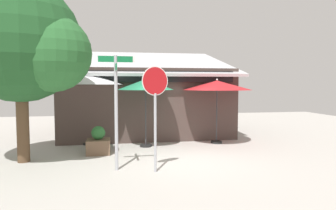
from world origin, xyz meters
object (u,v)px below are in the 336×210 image
street_sign_post (116,100)px  patio_umbrella_crimson_right (217,86)px  patio_umbrella_forest_green_center (146,85)px  patio_umbrella_ivory_left (88,79)px  stop_sign (155,99)px  sidewalk_planter (98,143)px  shade_tree (26,45)px

street_sign_post → patio_umbrella_crimson_right: street_sign_post is taller
patio_umbrella_forest_green_center → patio_umbrella_crimson_right: (2.82, 0.18, -0.02)m
street_sign_post → patio_umbrella_ivory_left: (-1.04, 3.73, 0.63)m
street_sign_post → stop_sign: bearing=-20.2°
sidewalk_planter → street_sign_post: bearing=-74.2°
patio_umbrella_ivory_left → stop_sign: bearing=-63.5°
sidewalk_planter → stop_sign: bearing=-57.0°
patio_umbrella_ivory_left → patio_umbrella_forest_green_center: (2.13, -0.77, -0.23)m
patio_umbrella_ivory_left → patio_umbrella_forest_green_center: 2.28m
patio_umbrella_ivory_left → street_sign_post: bearing=-74.4°
patio_umbrella_crimson_right → sidewalk_planter: bearing=-166.9°
patio_umbrella_ivory_left → patio_umbrella_crimson_right: bearing=-6.8°
street_sign_post → patio_umbrella_ivory_left: 3.92m
stop_sign → shade_tree: bearing=155.0°
patio_umbrella_ivory_left → shade_tree: size_ratio=0.53×
stop_sign → patio_umbrella_crimson_right: stop_sign is taller
street_sign_post → shade_tree: (-2.55, 1.29, 1.57)m
stop_sign → sidewalk_planter: size_ratio=3.00×
street_sign_post → shade_tree: 3.26m
stop_sign → sidewalk_planter: 3.33m
shade_tree → street_sign_post: bearing=-26.8°
stop_sign → patio_umbrella_ivory_left: (-2.04, 4.10, 0.58)m
patio_umbrella_ivory_left → shade_tree: shade_tree is taller
shade_tree → sidewalk_planter: 3.77m
patio_umbrella_forest_green_center → patio_umbrella_crimson_right: patio_umbrella_forest_green_center is taller
stop_sign → patio_umbrella_crimson_right: 4.57m
street_sign_post → shade_tree: size_ratio=0.58×
shade_tree → patio_umbrella_forest_green_center: bearing=24.6°
patio_umbrella_forest_green_center → shade_tree: bearing=-155.4°
street_sign_post → patio_umbrella_ivory_left: size_ratio=1.09×
patio_umbrella_ivory_left → patio_umbrella_crimson_right: (4.96, -0.59, -0.25)m
street_sign_post → patio_umbrella_forest_green_center: 3.18m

